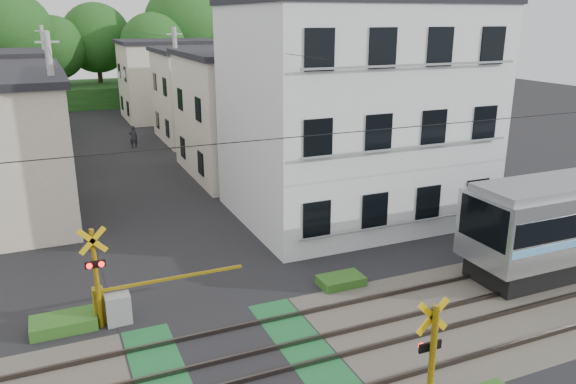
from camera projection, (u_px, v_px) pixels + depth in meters
name	position (u px, v px, depth m)	size (l,w,h in m)	color
ground	(241.00, 371.00, 14.15)	(120.00, 120.00, 0.00)	black
track_bed	(241.00, 369.00, 14.14)	(120.00, 120.00, 0.14)	#47423A
crossing_signal_far	(114.00, 301.00, 16.16)	(4.74, 0.65, 3.09)	#E9B40C
apartment_block	(354.00, 111.00, 24.30)	(10.20, 8.36, 9.30)	white
houses_row	(113.00, 103.00, 36.00)	(22.07, 31.35, 6.80)	beige
tree_hill	(91.00, 52.00, 55.24)	(40.00, 12.92, 11.87)	#20501A
catenary	(445.00, 202.00, 15.35)	(60.00, 5.04, 7.00)	#2D2D33
utility_poles	(95.00, 97.00, 32.70)	(7.90, 42.00, 8.00)	#A5A5A0
pedestrian	(133.00, 137.00, 38.10)	(0.56, 0.37, 1.54)	#292D34
weed_patches	(305.00, 350.00, 14.68)	(10.25, 8.80, 0.40)	#2D5E1E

